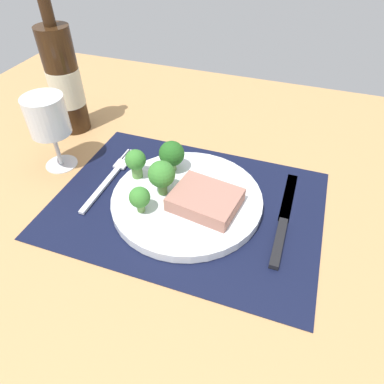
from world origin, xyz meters
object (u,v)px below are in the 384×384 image
plate (187,200)px  steak (205,200)px  wine_bottle (64,81)px  wine_glass (48,120)px  fork (110,178)px  knife (283,223)px

plate → steak: size_ratio=2.42×
wine_bottle → wine_glass: bearing=-68.3°
plate → wine_bottle: (-32.47, 15.29, 10.06)cm
steak → wine_glass: (-30.97, 3.47, 6.94)cm
fork → wine_glass: wine_glass is taller
steak → fork: (-19.45, 2.48, -2.58)cm
plate → fork: size_ratio=1.35×
steak → fork: size_ratio=0.56×
fork → knife: knife is taller
steak → wine_glass: wine_glass is taller
wine_glass → wine_bottle: bearing=111.7°
steak → wine_bottle: (-36.08, 16.34, 8.03)cm
wine_glass → fork: bearing=-4.9°
steak → plate: bearing=163.7°
steak → knife: bearing=7.0°
plate → wine_glass: wine_glass is taller
knife → wine_bottle: size_ratio=0.77×
wine_bottle → plate: bearing=-25.2°
steak → fork: bearing=172.7°
knife → plate: bearing=-174.8°
knife → wine_glass: 44.85cm
plate → knife: (16.44, 0.53, -0.50)cm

